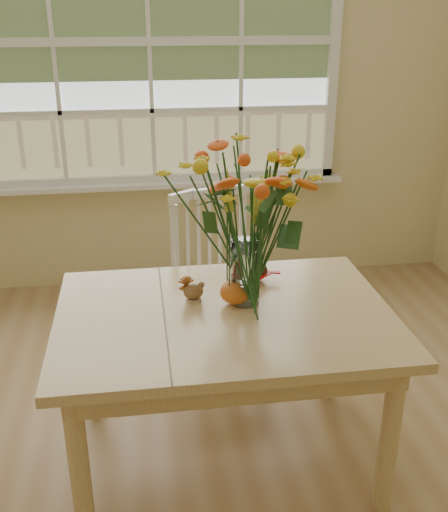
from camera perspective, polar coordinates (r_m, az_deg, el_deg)
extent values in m
cube|color=beige|center=(3.80, -7.03, 16.65)|extent=(4.00, 0.02, 2.70)
cube|color=silver|center=(3.77, -7.18, 19.65)|extent=(2.20, 0.00, 1.60)
cube|color=white|center=(3.86, -6.53, 6.76)|extent=(2.42, 0.12, 0.03)
cube|color=tan|center=(2.27, 0.07, -5.78)|extent=(1.26, 0.90, 0.04)
cube|color=tan|center=(2.31, 0.07, -7.31)|extent=(1.14, 0.78, 0.10)
cylinder|color=tan|center=(2.17, -13.59, -19.13)|extent=(0.07, 0.07, 0.64)
cylinder|color=tan|center=(2.75, -12.47, -9.08)|extent=(0.07, 0.07, 0.64)
cylinder|color=tan|center=(2.31, 15.49, -16.33)|extent=(0.07, 0.07, 0.64)
cylinder|color=tan|center=(2.86, 9.88, -7.49)|extent=(0.07, 0.07, 0.64)
cube|color=white|center=(2.94, -0.07, -3.76)|extent=(0.52, 0.51, 0.05)
cube|color=white|center=(2.98, -1.39, 1.64)|extent=(0.42, 0.16, 0.48)
cylinder|color=white|center=(2.87, -1.76, -9.65)|extent=(0.03, 0.03, 0.41)
cylinder|color=white|center=(3.11, -4.00, -6.89)|extent=(0.03, 0.03, 0.41)
cylinder|color=white|center=(2.99, 4.04, -8.22)|extent=(0.03, 0.03, 0.41)
cylinder|color=white|center=(3.23, 1.42, -5.70)|extent=(0.03, 0.03, 0.41)
cylinder|color=white|center=(2.28, 2.02, -1.55)|extent=(0.11, 0.11, 0.25)
ellipsoid|color=#C96017|center=(2.30, 1.08, -3.54)|extent=(0.12, 0.12, 0.09)
cylinder|color=#CCB78C|center=(2.34, -2.91, -4.16)|extent=(0.06, 0.06, 0.01)
ellipsoid|color=brown|center=(2.33, -2.93, -3.40)|extent=(0.08, 0.07, 0.06)
ellipsoid|color=#38160F|center=(2.50, 3.21, -1.52)|extent=(0.08, 0.08, 0.08)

